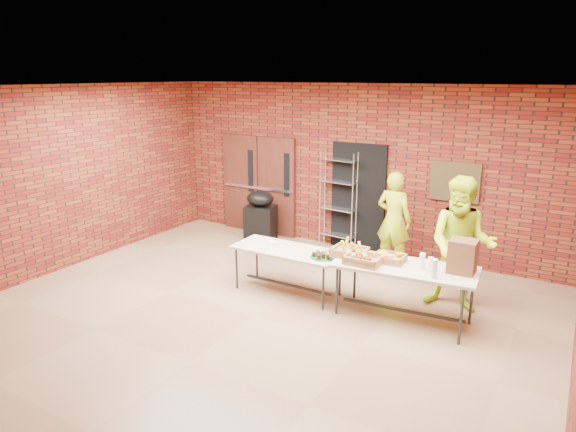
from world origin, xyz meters
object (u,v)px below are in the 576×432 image
object	(u,v)px
volunteer_man	(461,245)
table_right	(404,270)
wire_rack	(338,201)
coffee_dispenser	(463,256)
table_left	(287,253)
volunteer_woman	(394,220)
covered_grill	(260,216)

from	to	relation	value
volunteer_man	table_right	bearing A→B (deg)	-132.34
wire_rack	coffee_dispenser	world-z (taller)	wire_rack
coffee_dispenser	table_left	bearing A→B (deg)	-176.61
table_right	volunteer_woman	size ratio (longest dim) A/B	1.16
coffee_dispenser	covered_grill	xyz separation A→B (m)	(-4.41, 1.81, -0.50)
coffee_dispenser	table_right	bearing A→B (deg)	-168.56
table_right	wire_rack	bearing A→B (deg)	126.68
table_right	coffee_dispenser	distance (m)	0.80
covered_grill	volunteer_man	size ratio (longest dim) A/B	0.53
wire_rack	volunteer_man	xyz separation A→B (m)	(2.69, -1.61, 0.03)
table_right	coffee_dispenser	size ratio (longest dim) A/B	4.45
coffee_dispenser	volunteer_man	bearing A→B (deg)	103.49
wire_rack	table_right	size ratio (longest dim) A/B	0.96
table_left	volunteer_woman	bearing A→B (deg)	61.61
covered_grill	volunteer_woman	distance (m)	2.88
table_left	volunteer_man	xyz separation A→B (m)	(2.46, 0.75, 0.34)
table_right	covered_grill	world-z (taller)	covered_grill
wire_rack	coffee_dispenser	bearing A→B (deg)	-31.14
table_left	covered_grill	size ratio (longest dim) A/B	1.65
table_right	covered_grill	xyz separation A→B (m)	(-3.68, 1.96, -0.20)
volunteer_woman	wire_rack	bearing A→B (deg)	-12.43
table_left	volunteer_man	distance (m)	2.60
table_left	covered_grill	distance (m)	2.67
table_left	covered_grill	world-z (taller)	covered_grill
volunteer_woman	volunteer_man	distance (m)	1.84
table_left	coffee_dispenser	bearing A→B (deg)	3.79
wire_rack	volunteer_man	bearing A→B (deg)	-24.16
table_right	volunteer_man	xyz separation A→B (m)	(0.59, 0.74, 0.26)
table_right	covered_grill	distance (m)	4.17
wire_rack	volunteer_woman	distance (m)	1.36
wire_rack	table_right	world-z (taller)	wire_rack
table_left	volunteer_man	size ratio (longest dim) A/B	0.88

